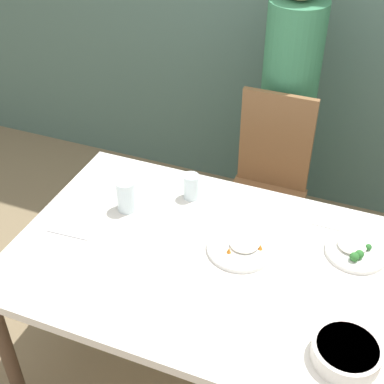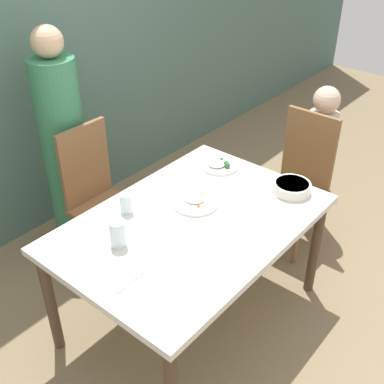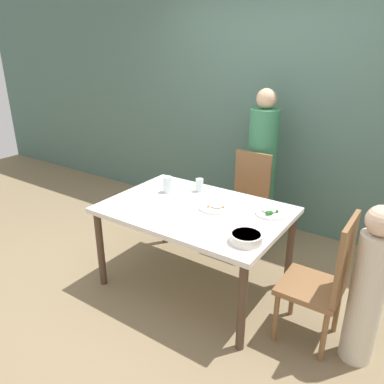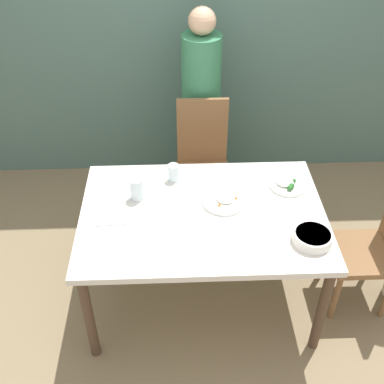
% 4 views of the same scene
% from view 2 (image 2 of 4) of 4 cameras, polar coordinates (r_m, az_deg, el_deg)
% --- Properties ---
extents(ground_plane, '(10.00, 10.00, 0.00)m').
position_cam_2_polar(ground_plane, '(3.08, -0.02, -14.34)').
color(ground_plane, '#847051').
extents(wall_back, '(10.00, 0.06, 2.70)m').
position_cam_2_polar(wall_back, '(3.40, -20.95, 15.40)').
color(wall_back, '#4C6B60').
rests_on(wall_back, ground_plane).
extents(dining_table, '(1.45, 1.00, 0.73)m').
position_cam_2_polar(dining_table, '(2.63, -0.02, -4.65)').
color(dining_table, silver).
rests_on(dining_table, ground_plane).
extents(chair_adult_spot, '(0.40, 0.40, 0.97)m').
position_cam_2_polar(chair_adult_spot, '(3.25, -10.99, -0.35)').
color(chair_adult_spot, brown).
rests_on(chair_adult_spot, ground_plane).
extents(chair_child_spot, '(0.40, 0.40, 0.97)m').
position_cam_2_polar(chair_child_spot, '(3.44, 12.47, 1.46)').
color(chair_child_spot, brown).
rests_on(chair_child_spot, ground_plane).
extents(person_adult, '(0.29, 0.29, 1.56)m').
position_cam_2_polar(person_adult, '(3.36, -14.83, 4.70)').
color(person_adult, '#387F56').
rests_on(person_adult, ground_plane).
extents(person_child, '(0.21, 0.21, 1.11)m').
position_cam_2_polar(person_child, '(3.63, 14.58, 3.58)').
color(person_child, beige).
rests_on(person_child, ground_plane).
extents(bowl_curry, '(0.22, 0.22, 0.06)m').
position_cam_2_polar(bowl_curry, '(2.86, 11.75, 0.55)').
color(bowl_curry, silver).
rests_on(bowl_curry, dining_table).
extents(plate_rice_adult, '(0.27, 0.27, 0.04)m').
position_cam_2_polar(plate_rice_adult, '(2.71, 0.37, -1.16)').
color(plate_rice_adult, white).
rests_on(plate_rice_adult, dining_table).
extents(plate_rice_child, '(0.24, 0.24, 0.05)m').
position_cam_2_polar(plate_rice_child, '(3.06, 3.28, 3.20)').
color(plate_rice_child, white).
rests_on(plate_rice_child, dining_table).
extents(glass_water_tall, '(0.08, 0.08, 0.14)m').
position_cam_2_polar(glass_water_tall, '(2.41, -8.81, -4.87)').
color(glass_water_tall, silver).
rests_on(glass_water_tall, dining_table).
extents(glass_water_short, '(0.07, 0.07, 0.12)m').
position_cam_2_polar(glass_water_short, '(2.64, -7.84, -1.32)').
color(glass_water_short, silver).
rests_on(glass_water_short, dining_table).
extents(napkin_folded, '(0.14, 0.14, 0.01)m').
position_cam_2_polar(napkin_folded, '(3.08, -0.76, 3.18)').
color(napkin_folded, white).
rests_on(napkin_folded, dining_table).
extents(fork_steel, '(0.18, 0.03, 0.01)m').
position_cam_2_polar(fork_steel, '(2.24, -7.32, -10.45)').
color(fork_steel, silver).
rests_on(fork_steel, dining_table).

